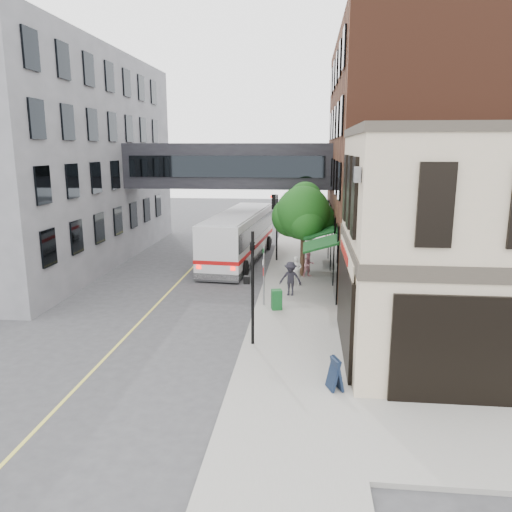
% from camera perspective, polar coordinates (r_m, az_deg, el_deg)
% --- Properties ---
extents(ground, '(120.00, 120.00, 0.00)m').
position_cam_1_polar(ground, '(18.29, -2.36, -12.72)').
color(ground, '#38383A').
rests_on(ground, ground).
extents(sidewalk_main, '(4.00, 60.00, 0.15)m').
position_cam_1_polar(sidewalk_main, '(31.34, 4.94, -1.87)').
color(sidewalk_main, gray).
rests_on(sidewalk_main, ground).
extents(corner_building, '(10.19, 8.12, 8.45)m').
position_cam_1_polar(corner_building, '(19.83, 25.05, 0.91)').
color(corner_building, beige).
rests_on(corner_building, ground).
extents(brick_building, '(13.76, 18.00, 14.00)m').
position_cam_1_polar(brick_building, '(32.29, 19.75, 10.28)').
color(brick_building, '#492416').
rests_on(brick_building, ground).
extents(opposite_building, '(14.00, 24.00, 14.00)m').
position_cam_1_polar(opposite_building, '(37.78, -25.47, 10.03)').
color(opposite_building, '#5E5E63').
rests_on(opposite_building, ground).
extents(skyway_bridge, '(14.00, 3.18, 3.00)m').
position_cam_1_polar(skyway_bridge, '(34.84, -3.12, 10.27)').
color(skyway_bridge, black).
rests_on(skyway_bridge, ground).
extents(traffic_signal_near, '(0.44, 0.22, 4.60)m').
position_cam_1_polar(traffic_signal_near, '(19.11, -0.49, -2.09)').
color(traffic_signal_near, black).
rests_on(traffic_signal_near, sidewalk_main).
extents(traffic_signal_far, '(0.53, 0.28, 4.50)m').
position_cam_1_polar(traffic_signal_far, '(33.75, 2.17, 4.82)').
color(traffic_signal_far, black).
rests_on(traffic_signal_far, sidewalk_main).
extents(street_sign_pole, '(0.08, 0.75, 3.00)m').
position_cam_1_polar(street_sign_pole, '(24.19, 0.89, -1.57)').
color(street_sign_pole, gray).
rests_on(street_sign_pole, sidewalk_main).
extents(street_tree, '(3.80, 3.20, 5.60)m').
position_cam_1_polar(street_tree, '(29.86, 5.42, 4.90)').
color(street_tree, '#382619').
rests_on(street_tree, sidewalk_main).
extents(lane_marking, '(0.12, 40.00, 0.01)m').
position_cam_1_polar(lane_marking, '(28.49, -9.47, -3.60)').
color(lane_marking, '#D8CC4C').
rests_on(lane_marking, ground).
extents(bus, '(3.81, 12.52, 3.32)m').
position_cam_1_polar(bus, '(34.43, -1.94, 2.48)').
color(bus, silver).
rests_on(bus, ground).
extents(pedestrian_a, '(0.60, 0.40, 1.64)m').
position_cam_1_polar(pedestrian_a, '(27.95, 4.62, -1.73)').
color(pedestrian_a, silver).
rests_on(pedestrian_a, sidewalk_main).
extents(pedestrian_b, '(0.91, 0.85, 1.49)m').
position_cam_1_polar(pedestrian_b, '(29.90, 6.04, -0.97)').
color(pedestrian_b, pink).
rests_on(pedestrian_b, sidewalk_main).
extents(pedestrian_c, '(1.23, 0.81, 1.79)m').
position_cam_1_polar(pedestrian_c, '(26.06, 3.97, -2.59)').
color(pedestrian_c, black).
rests_on(pedestrian_c, sidewalk_main).
extents(newspaper_box, '(0.57, 0.53, 0.96)m').
position_cam_1_polar(newspaper_box, '(23.89, 2.37, -4.99)').
color(newspaper_box, '#145723').
rests_on(newspaper_box, sidewalk_main).
extents(sandwich_board, '(0.56, 0.69, 1.06)m').
position_cam_1_polar(sandwich_board, '(16.51, 9.03, -13.15)').
color(sandwich_board, black).
rests_on(sandwich_board, sidewalk_main).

